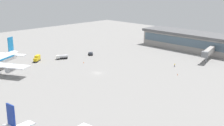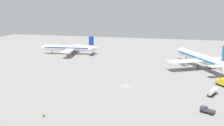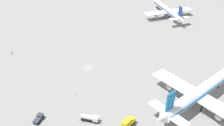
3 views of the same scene
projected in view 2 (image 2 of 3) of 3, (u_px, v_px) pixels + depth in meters
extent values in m
plane|color=gray|center=(126.00, 86.00, 112.59)|extent=(288.00, 288.00, 0.00)
cylinder|color=white|center=(69.00, 48.00, 176.61)|extent=(33.18, 7.35, 3.63)
cone|color=white|center=(43.00, 47.00, 178.51)|extent=(4.00, 3.84, 3.45)
cone|color=white|center=(96.00, 47.00, 174.59)|extent=(4.83, 3.40, 2.90)
cube|color=navy|center=(69.00, 47.00, 176.55)|extent=(31.87, 7.27, 0.65)
cube|color=white|center=(71.00, 48.00, 176.52)|extent=(8.80, 31.72, 0.33)
cylinder|color=#A5A8AD|center=(68.00, 53.00, 168.32)|extent=(4.49, 2.47, 2.00)
cylinder|color=#A5A8AD|center=(75.00, 48.00, 185.30)|extent=(4.49, 2.47, 2.00)
cube|color=white|center=(91.00, 48.00, 174.93)|extent=(4.36, 12.79, 0.26)
cube|color=navy|center=(91.00, 41.00, 173.93)|extent=(3.19, 0.75, 5.80)
cylinder|color=black|center=(52.00, 52.00, 178.57)|extent=(0.44, 0.44, 2.54)
cylinder|color=black|center=(72.00, 53.00, 174.23)|extent=(0.44, 0.44, 2.54)
cylinder|color=black|center=(74.00, 52.00, 179.84)|extent=(0.44, 0.44, 2.54)
cylinder|color=white|center=(201.00, 58.00, 140.56)|extent=(23.19, 37.95, 4.47)
cone|color=white|center=(180.00, 51.00, 160.91)|extent=(5.86, 5.95, 4.25)
cube|color=#1972B2|center=(201.00, 58.00, 140.48)|extent=(22.50, 36.56, 0.81)
cube|color=white|center=(203.00, 60.00, 138.75)|extent=(37.12, 24.02, 0.40)
cylinder|color=#A5A8AD|center=(184.00, 64.00, 136.32)|extent=(4.67, 5.82, 2.46)
cylinder|color=#A5A8AD|center=(221.00, 62.00, 141.90)|extent=(4.67, 5.82, 2.46)
cube|color=white|center=(224.00, 65.00, 123.27)|extent=(15.34, 10.53, 0.32)
cylinder|color=black|center=(186.00, 60.00, 154.79)|extent=(0.54, 0.54, 3.13)
cylinder|color=black|center=(198.00, 67.00, 137.45)|extent=(0.54, 0.54, 3.13)
cylinder|color=black|center=(210.00, 66.00, 139.30)|extent=(0.54, 0.54, 3.13)
cube|color=black|center=(222.00, 85.00, 112.68)|extent=(4.87, 5.62, 0.30)
cube|color=gold|center=(219.00, 81.00, 114.16)|extent=(2.60, 2.58, 1.60)
cube|color=#3F596B|center=(217.00, 80.00, 114.81)|extent=(1.33, 1.02, 0.90)
cube|color=gold|center=(224.00, 82.00, 111.55)|extent=(3.80, 4.18, 2.60)
cylinder|color=black|center=(216.00, 84.00, 114.09)|extent=(0.72, 0.82, 0.80)
cylinder|color=black|center=(220.00, 83.00, 114.84)|extent=(0.72, 0.82, 0.80)
cylinder|color=black|center=(224.00, 87.00, 110.60)|extent=(0.72, 0.82, 0.80)
cube|color=black|center=(208.00, 112.00, 85.63)|extent=(4.76, 3.86, 0.30)
cube|color=#333842|center=(204.00, 108.00, 86.32)|extent=(2.51, 2.55, 1.20)
cube|color=#3F596B|center=(201.00, 107.00, 86.81)|extent=(0.88, 1.42, 0.67)
cube|color=#333842|center=(210.00, 111.00, 84.92)|extent=(3.20, 2.95, 0.60)
cylinder|color=black|center=(202.00, 112.00, 86.02)|extent=(0.84, 0.66, 0.80)
cylinder|color=black|center=(204.00, 110.00, 87.36)|extent=(0.84, 0.66, 0.80)
cylinder|color=black|center=(211.00, 114.00, 83.96)|extent=(0.84, 0.66, 0.80)
cylinder|color=black|center=(214.00, 113.00, 85.31)|extent=(0.84, 0.66, 0.80)
cube|color=black|center=(213.00, 94.00, 101.73)|extent=(4.52, 6.48, 0.30)
cube|color=white|center=(215.00, 90.00, 103.20)|extent=(2.50, 2.46, 1.60)
cube|color=#3F596B|center=(216.00, 89.00, 103.74)|extent=(1.46, 0.78, 0.90)
cylinder|color=#B7B7BC|center=(212.00, 92.00, 100.81)|extent=(3.62, 4.83, 1.80)
cylinder|color=black|center=(212.00, 92.00, 104.01)|extent=(0.63, 0.85, 0.80)
cylinder|color=black|center=(217.00, 93.00, 102.83)|extent=(0.63, 0.85, 0.80)
cylinder|color=black|center=(208.00, 95.00, 100.69)|extent=(0.63, 0.85, 0.80)
cylinder|color=black|center=(213.00, 96.00, 99.52)|extent=(0.63, 0.85, 0.80)
cylinder|color=#1E2338|center=(44.00, 116.00, 82.90)|extent=(0.45, 0.45, 0.85)
cylinder|color=yellow|center=(43.00, 114.00, 82.74)|extent=(0.54, 0.54, 0.60)
sphere|color=tan|center=(43.00, 112.00, 82.64)|extent=(0.22, 0.22, 0.22)
cylinder|color=yellow|center=(44.00, 114.00, 82.55)|extent=(0.10, 0.10, 0.54)
cylinder|color=yellow|center=(43.00, 113.00, 82.93)|extent=(0.10, 0.10, 0.54)
cone|color=#EA590C|center=(34.00, 64.00, 149.44)|extent=(0.44, 0.44, 0.60)
cone|color=#EA590C|center=(172.00, 94.00, 101.81)|extent=(0.44, 0.44, 0.60)
cone|color=#EA590C|center=(34.00, 101.00, 95.28)|extent=(0.44, 0.44, 0.60)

